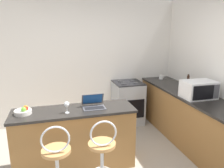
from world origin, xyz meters
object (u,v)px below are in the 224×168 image
object	(u,v)px
bar_stool_near	(57,165)
laptop	(94,104)
mug_white	(161,77)
microwave	(199,89)
stove_range	(128,102)
pepper_mill	(188,82)
fruit_bowl	(24,111)
bar_stool_far	(102,158)
wine_glass_short	(67,105)

from	to	relation	value
bar_stool_near	laptop	world-z (taller)	laptop
mug_white	microwave	bearing A→B (deg)	-92.53
laptop	stove_range	distance (m)	1.70
bar_stool_near	pepper_mill	distance (m)	2.76
pepper_mill	laptop	bearing A→B (deg)	-164.45
laptop	fruit_bowl	size ratio (longest dim) A/B	1.43
pepper_mill	fruit_bowl	world-z (taller)	pepper_mill
microwave	pepper_mill	size ratio (longest dim) A/B	1.87
bar_stool_near	bar_stool_far	bearing A→B (deg)	0.00
microwave	wine_glass_short	world-z (taller)	microwave
bar_stool_near	bar_stool_far	world-z (taller)	same
bar_stool_near	microwave	distance (m)	2.43
pepper_mill	mug_white	size ratio (longest dim) A/B	2.67
stove_range	mug_white	world-z (taller)	mug_white
fruit_bowl	pepper_mill	bearing A→B (deg)	10.69
laptop	microwave	distance (m)	1.74
wine_glass_short	bar_stool_far	bearing A→B (deg)	-51.98
fruit_bowl	mug_white	distance (m)	3.07
laptop	wine_glass_short	size ratio (longest dim) A/B	2.01
wine_glass_short	fruit_bowl	distance (m)	0.57
bar_stool_far	fruit_bowl	bearing A→B (deg)	147.77
bar_stool_near	fruit_bowl	bearing A→B (deg)	123.43
bar_stool_near	wine_glass_short	size ratio (longest dim) A/B	6.18
wine_glass_short	fruit_bowl	bearing A→B (deg)	168.79
mug_white	bar_stool_far	bearing A→B (deg)	-132.44
bar_stool_far	bar_stool_near	bearing A→B (deg)	180.00
laptop	wine_glass_short	world-z (taller)	laptop
stove_range	fruit_bowl	size ratio (longest dim) A/B	4.10
microwave	pepper_mill	bearing A→B (deg)	73.05
bar_stool_near	stove_range	distance (m)	2.44
stove_range	mug_white	xyz separation A→B (m)	(0.81, 0.08, 0.50)
bar_stool_far	microwave	bearing A→B (deg)	18.42
laptop	mug_white	size ratio (longest dim) A/B	3.05
fruit_bowl	mug_white	world-z (taller)	fruit_bowl
laptop	bar_stool_far	bearing A→B (deg)	-91.07
fruit_bowl	wine_glass_short	bearing A→B (deg)	-11.21
stove_range	fruit_bowl	distance (m)	2.38
stove_range	fruit_bowl	xyz separation A→B (m)	(-1.93, -1.30, 0.49)
mug_white	stove_range	bearing A→B (deg)	-174.08
pepper_mill	mug_white	distance (m)	0.86
laptop	bar_stool_near	bearing A→B (deg)	-133.00
fruit_bowl	mug_white	bearing A→B (deg)	26.90
laptop	fruit_bowl	bearing A→B (deg)	-179.53
fruit_bowl	mug_white	xyz separation A→B (m)	(2.74, 1.39, 0.01)
pepper_mill	bar_stool_far	bearing A→B (deg)	-149.55
laptop	stove_range	xyz separation A→B (m)	(0.99, 1.30, -0.50)
pepper_mill	fruit_bowl	distance (m)	2.89
bar_stool_far	laptop	world-z (taller)	laptop
microwave	bar_stool_near	bearing A→B (deg)	-165.75
bar_stool_near	pepper_mill	size ratio (longest dim) A/B	3.51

